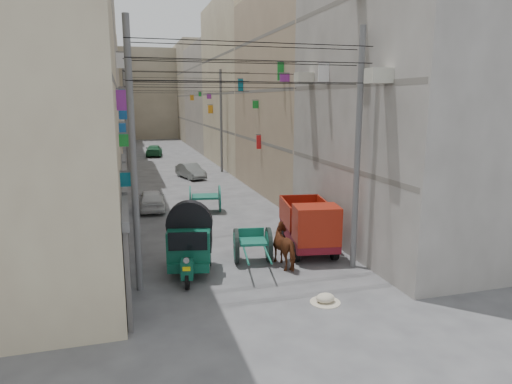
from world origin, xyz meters
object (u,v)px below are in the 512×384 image
object	(u,v)px
tonga_cart	(253,245)
distant_car_grey	(191,171)
distant_car_green	(154,151)
mini_truck	(311,229)
distant_car_white	(152,200)
auto_rickshaw	(190,241)
horse	(287,246)
feed_sack	(325,298)
second_cart	(205,198)

from	to	relation	value
tonga_cart	distant_car_grey	world-z (taller)	tonga_cart
distant_car_grey	distant_car_green	size ratio (longest dim) A/B	0.85
mini_truck	distant_car_white	world-z (taller)	mini_truck
auto_rickshaw	horse	xyz separation A→B (m)	(3.31, -0.25, -0.39)
tonga_cart	distant_car_white	size ratio (longest dim) A/B	0.89
horse	distant_car_grey	bearing A→B (deg)	-96.16
feed_sack	distant_car_white	distance (m)	13.45
auto_rickshaw	distant_car_green	xyz separation A→B (m)	(0.99, 33.40, -0.54)
second_cart	distant_car_green	xyz separation A→B (m)	(-0.93, 25.20, -0.18)
second_cart	horse	size ratio (longest dim) A/B	1.04
distant_car_grey	distant_car_green	xyz separation A→B (m)	(-1.69, 14.63, 0.02)
auto_rickshaw	second_cart	distance (m)	8.43
second_cart	distant_car_grey	bearing A→B (deg)	94.43
horse	distant_car_white	distance (m)	10.51
tonga_cart	second_cart	distance (m)	7.80
distant_car_white	distant_car_grey	world-z (taller)	distant_car_white
distant_car_white	distant_car_green	size ratio (longest dim) A/B	0.84
tonga_cart	distant_car_green	size ratio (longest dim) A/B	0.74
distant_car_green	distant_car_grey	bearing A→B (deg)	102.50
auto_rickshaw	second_cart	xyz separation A→B (m)	(1.92, 8.20, -0.36)
tonga_cart	distant_car_grey	distance (m)	18.37
auto_rickshaw	tonga_cart	xyz separation A→B (m)	(2.26, 0.41, -0.45)
horse	second_cart	bearing A→B (deg)	-88.72
mini_truck	feed_sack	size ratio (longest dim) A/B	7.02
mini_truck	horse	size ratio (longest dim) A/B	2.25
horse	mini_truck	bearing A→B (deg)	-151.00
second_cart	horse	world-z (taller)	horse
mini_truck	distant_car_green	distance (m)	32.88
auto_rickshaw	second_cart	bearing A→B (deg)	89.11
tonga_cart	distant_car_green	xyz separation A→B (m)	(-1.27, 32.99, -0.08)
distant_car_grey	distant_car_green	distance (m)	14.72
distant_car_white	horse	bearing A→B (deg)	114.34
feed_sack	distant_car_grey	world-z (taller)	distant_car_grey
tonga_cart	horse	xyz separation A→B (m)	(1.05, -0.66, 0.07)
auto_rickshaw	distant_car_green	distance (m)	33.42
tonga_cart	second_cart	bearing A→B (deg)	101.73
mini_truck	second_cart	bearing A→B (deg)	119.13
distant_car_green	distant_car_white	bearing A→B (deg)	91.88
tonga_cart	mini_truck	xyz separation A→B (m)	(2.35, 0.31, 0.32)
feed_sack	horse	bearing A→B (deg)	91.00
tonga_cart	distant_car_green	bearing A→B (deg)	101.41
second_cart	distant_car_white	size ratio (longest dim) A/B	0.54
auto_rickshaw	mini_truck	distance (m)	4.67
second_cart	distant_car_green	world-z (taller)	second_cart
auto_rickshaw	second_cart	size ratio (longest dim) A/B	1.56
auto_rickshaw	feed_sack	size ratio (longest dim) A/B	5.07
auto_rickshaw	horse	size ratio (longest dim) A/B	1.62
feed_sack	distant_car_grey	xyz separation A→B (m)	(-0.69, 22.12, 0.41)
distant_car_white	mini_truck	bearing A→B (deg)	123.18
mini_truck	feed_sack	xyz separation A→B (m)	(-1.24, -4.07, -0.84)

